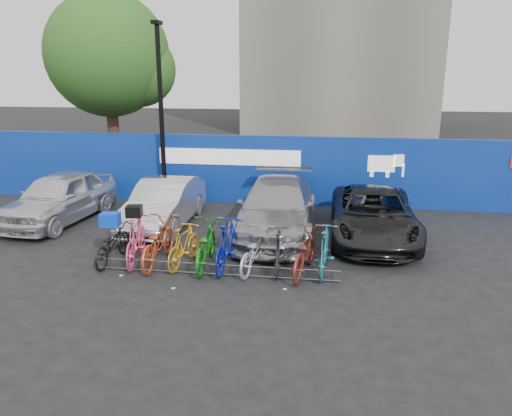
% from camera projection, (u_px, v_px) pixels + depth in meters
% --- Properties ---
extents(ground, '(100.00, 100.00, 0.00)m').
position_uv_depth(ground, '(223.00, 266.00, 12.03)').
color(ground, black).
rests_on(ground, ground).
extents(hoarding, '(22.00, 0.18, 2.40)m').
position_uv_depth(hoarding, '(258.00, 170.00, 17.43)').
color(hoarding, navy).
rests_on(hoarding, ground).
extents(tree, '(5.40, 5.20, 7.80)m').
position_uv_depth(tree, '(114.00, 58.00, 21.21)').
color(tree, '#382314').
rests_on(tree, ground).
extents(lamppost, '(0.25, 0.50, 6.11)m').
position_uv_depth(lamppost, '(161.00, 110.00, 16.76)').
color(lamppost, black).
rests_on(lamppost, ground).
extents(bike_rack, '(5.60, 0.03, 0.30)m').
position_uv_depth(bike_rack, '(217.00, 269.00, 11.42)').
color(bike_rack, '#595B60').
rests_on(bike_rack, ground).
extents(car_0, '(2.28, 4.71, 1.55)m').
position_uv_depth(car_0, '(59.00, 197.00, 15.43)').
color(car_0, silver).
rests_on(car_0, ground).
extents(car_1, '(1.54, 4.31, 1.41)m').
position_uv_depth(car_1, '(164.00, 204.00, 14.95)').
color(car_1, '#BABABF').
rests_on(car_1, ground).
extents(car_2, '(2.20, 5.29, 1.53)m').
position_uv_depth(car_2, '(277.00, 208.00, 14.28)').
color(car_2, '#99999E').
rests_on(car_2, ground).
extents(car_3, '(2.32, 4.97, 1.38)m').
position_uv_depth(car_3, '(373.00, 215.00, 13.87)').
color(car_3, black).
rests_on(car_3, ground).
extents(bike_0, '(0.70, 1.80, 0.93)m').
position_uv_depth(bike_0, '(112.00, 244.00, 12.19)').
color(bike_0, black).
rests_on(bike_0, ground).
extents(bike_1, '(0.82, 2.01, 1.17)m').
position_uv_depth(bike_1, '(136.00, 240.00, 12.13)').
color(bike_1, '#EA4A7A').
rests_on(bike_1, ground).
extents(bike_2, '(0.77, 2.12, 1.11)m').
position_uv_depth(bike_2, '(158.00, 242.00, 12.06)').
color(bike_2, '#BA4721').
rests_on(bike_2, ground).
extents(bike_3, '(0.77, 1.73, 1.00)m').
position_uv_depth(bike_3, '(184.00, 246.00, 11.96)').
color(bike_3, orange).
rests_on(bike_3, ground).
extents(bike_4, '(0.81, 2.10, 1.09)m').
position_uv_depth(bike_4, '(205.00, 245.00, 11.89)').
color(bike_4, '#127614').
rests_on(bike_4, ground).
extents(bike_5, '(0.69, 1.98, 1.17)m').
position_uv_depth(bike_5, '(227.00, 245.00, 11.78)').
color(bike_5, '#0A179F').
rests_on(bike_5, ground).
extents(bike_6, '(1.05, 1.93, 0.96)m').
position_uv_depth(bike_6, '(255.00, 250.00, 11.71)').
color(bike_6, '#B1B5BA').
rests_on(bike_6, ground).
extents(bike_7, '(0.57, 1.72, 1.02)m').
position_uv_depth(bike_7, '(278.00, 250.00, 11.65)').
color(bike_7, '#242426').
rests_on(bike_7, ground).
extents(bike_8, '(1.03, 2.10, 1.05)m').
position_uv_depth(bike_8, '(304.00, 252.00, 11.47)').
color(bike_8, maroon).
rests_on(bike_8, ground).
extents(bike_9, '(0.65, 1.87, 1.10)m').
position_uv_depth(bike_9, '(325.00, 250.00, 11.53)').
color(bike_9, '#216E7F').
rests_on(bike_9, ground).
extents(cargo_crate, '(0.49, 0.39, 0.32)m').
position_uv_depth(cargo_crate, '(110.00, 220.00, 12.02)').
color(cargo_crate, '#083BD4').
rests_on(cargo_crate, bike_0).
extents(cargo_topcase, '(0.42, 0.38, 0.27)m').
position_uv_depth(cargo_topcase, '(134.00, 211.00, 11.94)').
color(cargo_topcase, black).
rests_on(cargo_topcase, bike_1).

